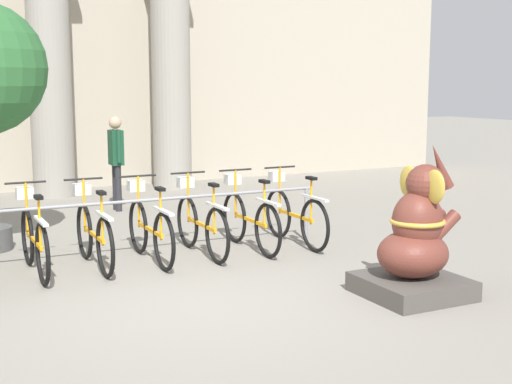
# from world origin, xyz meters

# --- Properties ---
(ground_plane) EXTENTS (60.00, 60.00, 0.00)m
(ground_plane) POSITION_xyz_m (0.00, 0.00, 0.00)
(ground_plane) COLOR gray
(building_facade) EXTENTS (20.00, 0.20, 6.00)m
(building_facade) POSITION_xyz_m (0.00, 8.60, 3.00)
(building_facade) COLOR #B2A893
(building_facade) RESTS_ON ground_plane
(column_middle) EXTENTS (1.00, 1.00, 5.16)m
(column_middle) POSITION_xyz_m (0.00, 7.60, 2.62)
(column_middle) COLOR gray
(column_middle) RESTS_ON ground_plane
(column_right) EXTENTS (1.00, 1.00, 5.16)m
(column_right) POSITION_xyz_m (2.46, 7.60, 2.62)
(column_right) COLOR gray
(column_right) RESTS_ON ground_plane
(bike_rack) EXTENTS (5.47, 0.05, 0.77)m
(bike_rack) POSITION_xyz_m (-0.30, 1.95, 0.64)
(bike_rack) COLOR gray
(bike_rack) RESTS_ON ground_plane
(bicycle_2) EXTENTS (0.48, 1.72, 1.04)m
(bicycle_2) POSITION_xyz_m (-1.34, 1.83, 0.42)
(bicycle_2) COLOR black
(bicycle_2) RESTS_ON ground_plane
(bicycle_3) EXTENTS (0.48, 1.72, 1.04)m
(bicycle_3) POSITION_xyz_m (-0.65, 1.84, 0.42)
(bicycle_3) COLOR black
(bicycle_3) RESTS_ON ground_plane
(bicycle_4) EXTENTS (0.48, 1.72, 1.04)m
(bicycle_4) POSITION_xyz_m (0.05, 1.82, 0.42)
(bicycle_4) COLOR black
(bicycle_4) RESTS_ON ground_plane
(bicycle_5) EXTENTS (0.48, 1.72, 1.04)m
(bicycle_5) POSITION_xyz_m (0.74, 1.84, 0.42)
(bicycle_5) COLOR black
(bicycle_5) RESTS_ON ground_plane
(bicycle_6) EXTENTS (0.48, 1.72, 1.04)m
(bicycle_6) POSITION_xyz_m (1.44, 1.84, 0.42)
(bicycle_6) COLOR black
(bicycle_6) RESTS_ON ground_plane
(bicycle_7) EXTENTS (0.48, 1.72, 1.04)m
(bicycle_7) POSITION_xyz_m (2.13, 1.84, 0.42)
(bicycle_7) COLOR black
(bicycle_7) RESTS_ON ground_plane
(elephant_statue) EXTENTS (1.00, 1.00, 1.61)m
(elephant_statue) POSITION_xyz_m (2.07, -0.82, 0.54)
(elephant_statue) COLOR #4C4742
(elephant_statue) RESTS_ON ground_plane
(person_pedestrian) EXTENTS (0.22, 0.47, 1.64)m
(person_pedestrian) POSITION_xyz_m (0.67, 5.50, 0.98)
(person_pedestrian) COLOR #28282D
(person_pedestrian) RESTS_ON ground_plane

